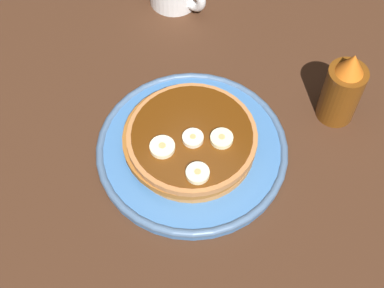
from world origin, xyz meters
TOP-DOWN VIEW (x-y plane):
  - ground_plane at (0.00, 0.00)cm, footprint 140.00×140.00cm
  - plate at (0.00, 0.00)cm, footprint 27.18×27.18cm
  - pancake_stack at (-0.18, 0.26)cm, footprint 18.99×18.58cm
  - banana_slice_0 at (0.73, -0.58)cm, footprint 2.89×2.89cm
  - banana_slice_1 at (3.54, 2.08)cm, footprint 3.10×3.10cm
  - banana_slice_2 at (-1.17, -4.44)cm, footprint 3.41×3.41cm
  - banana_slice_3 at (4.95, -4.01)cm, footprint 3.11×3.11cm
  - syrup_bottle at (10.27, 20.04)cm, footprint 5.59×5.59cm

SIDE VIEW (x-z plane):
  - ground_plane at x=0.00cm, z-range -3.00..0.00cm
  - plate at x=0.00cm, z-range 0.07..2.02cm
  - pancake_stack at x=-0.18cm, z-range 1.62..4.97cm
  - banana_slice_2 at x=-1.17cm, z-range 4.77..5.73cm
  - banana_slice_0 at x=0.73cm, z-range 4.77..5.74cm
  - banana_slice_3 at x=4.95cm, z-range 4.77..5.76cm
  - banana_slice_1 at x=3.54cm, z-range 4.77..5.77cm
  - syrup_bottle at x=10.27cm, z-range -0.73..12.10cm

